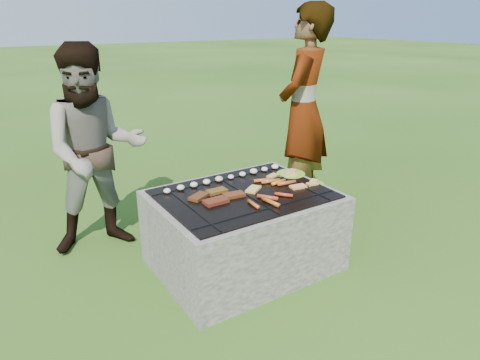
# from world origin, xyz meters

# --- Properties ---
(lawn) EXTENTS (60.00, 60.00, 0.00)m
(lawn) POSITION_xyz_m (0.00, 0.00, 0.00)
(lawn) COLOR #274B12
(lawn) RESTS_ON ground
(fire_pit) EXTENTS (1.30, 1.00, 0.62)m
(fire_pit) POSITION_xyz_m (0.00, 0.00, 0.28)
(fire_pit) COLOR #9E978C
(fire_pit) RESTS_ON ground
(mushrooms) EXTENTS (1.06, 0.06, 0.04)m
(mushrooms) POSITION_xyz_m (0.03, 0.31, 0.63)
(mushrooms) COLOR #F2EECD
(mushrooms) RESTS_ON fire_pit
(pork_slabs) EXTENTS (0.40, 0.26, 0.03)m
(pork_slabs) POSITION_xyz_m (-0.22, 0.03, 0.62)
(pork_slabs) COLOR brown
(pork_slabs) RESTS_ON fire_pit
(sausages) EXTENTS (0.54, 0.50, 0.03)m
(sausages) POSITION_xyz_m (0.20, -0.09, 0.63)
(sausages) COLOR #DD4A24
(sausages) RESTS_ON fire_pit
(bread_on_grate) EXTENTS (0.46, 0.39, 0.02)m
(bread_on_grate) POSITION_xyz_m (0.26, -0.01, 0.62)
(bread_on_grate) COLOR #E8D076
(bread_on_grate) RESTS_ON fire_pit
(plate_far) EXTENTS (0.27, 0.27, 0.03)m
(plate_far) POSITION_xyz_m (0.56, 0.14, 0.61)
(plate_far) COLOR #B8E336
(plate_far) RESTS_ON fire_pit
(plate_near) EXTENTS (0.23, 0.23, 0.03)m
(plate_near) POSITION_xyz_m (0.56, -0.13, 0.61)
(plate_near) COLOR gold
(plate_near) RESTS_ON fire_pit
(cook) EXTENTS (0.86, 0.78, 1.97)m
(cook) POSITION_xyz_m (1.12, 0.67, 0.98)
(cook) COLOR gray
(cook) RESTS_ON ground
(bystander) EXTENTS (0.90, 0.75, 1.67)m
(bystander) POSITION_xyz_m (-0.82, 0.90, 0.84)
(bystander) COLOR gray
(bystander) RESTS_ON ground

